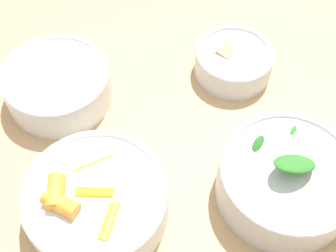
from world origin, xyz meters
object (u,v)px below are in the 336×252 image
(bowl_greens, at_px, (286,179))
(bowl_cookies, at_px, (234,60))
(bowl_beans_hotdog, at_px, (58,85))
(bowl_carrots, at_px, (96,200))

(bowl_greens, xyz_separation_m, bowl_cookies, (0.22, 0.02, -0.01))
(bowl_greens, distance_m, bowl_beans_hotdog, 0.36)
(bowl_carrots, height_order, bowl_beans_hotdog, bowl_carrots)
(bowl_beans_hotdog, bearing_deg, bowl_cookies, -87.47)
(bowl_carrots, bearing_deg, bowl_cookies, -47.04)
(bowl_greens, bearing_deg, bowl_carrots, 88.22)
(bowl_carrots, relative_size, bowl_greens, 1.03)
(bowl_carrots, height_order, bowl_cookies, bowl_carrots)
(bowl_greens, bearing_deg, bowl_cookies, 4.40)
(bowl_carrots, xyz_separation_m, bowl_beans_hotdog, (0.20, 0.05, -0.00))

